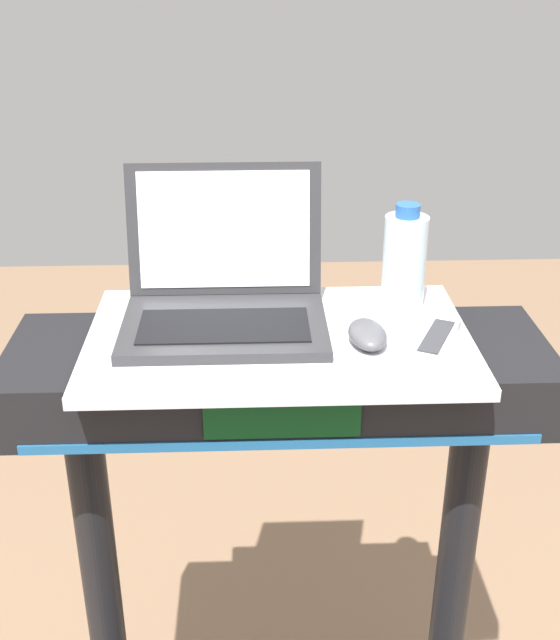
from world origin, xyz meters
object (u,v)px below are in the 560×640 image
Objects in this scene: laptop at (224,293)px; computer_mouse at (367,334)px; tv_remote at (436,342)px; water_bottle at (404,262)px.

computer_mouse is (0.23, -0.10, -0.03)m from laptop.
laptop reaches higher than computer_mouse.
tv_remote is at bearing -14.66° from computer_mouse.
water_bottle is at bearing 9.37° from laptop.
laptop reaches higher than tv_remote.
tv_remote is (0.11, -0.02, -0.01)m from computer_mouse.
laptop is 0.31m from water_bottle.
computer_mouse is at bearing -120.66° from water_bottle.
tv_remote is at bearing -16.13° from laptop.
laptop is 0.36m from tv_remote.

